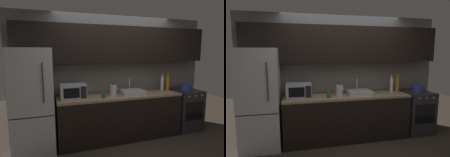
{
  "view_description": "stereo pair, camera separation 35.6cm",
  "coord_description": "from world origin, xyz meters",
  "views": [
    {
      "loc": [
        -1.3,
        -2.45,
        1.74
      ],
      "look_at": [
        -0.19,
        0.9,
        1.24
      ],
      "focal_mm": 29.56,
      "sensor_mm": 36.0,
      "label": 1
    },
    {
      "loc": [
        -0.96,
        -2.55,
        1.74
      ],
      "look_at": [
        -0.19,
        0.9,
        1.24
      ],
      "focal_mm": 29.56,
      "sensor_mm": 36.0,
      "label": 2
    }
  ],
  "objects": [
    {
      "name": "back_wall",
      "position": [
        0.0,
        1.2,
        1.55
      ],
      "size": [
        4.21,
        0.44,
        2.5
      ],
      "color": "slate",
      "rests_on": "ground"
    },
    {
      "name": "counter_run",
      "position": [
        0.0,
        0.9,
        0.45
      ],
      "size": [
        2.47,
        0.6,
        0.9
      ],
      "color": "black",
      "rests_on": "ground"
    },
    {
      "name": "refrigerator",
      "position": [
        -1.62,
        0.9,
        0.91
      ],
      "size": [
        0.68,
        0.69,
        1.81
      ],
      "color": "#B7BABF",
      "rests_on": "ground"
    },
    {
      "name": "oven_range",
      "position": [
        1.58,
        0.9,
        0.45
      ],
      "size": [
        0.6,
        0.62,
        0.9
      ],
      "color": "#232326",
      "rests_on": "ground"
    },
    {
      "name": "microwave",
      "position": [
        -0.93,
        0.92,
        1.04
      ],
      "size": [
        0.46,
        0.35,
        0.27
      ],
      "color": "#A8AAAF",
      "rests_on": "counter_run"
    },
    {
      "name": "sink_basin",
      "position": [
        0.26,
        0.93,
        0.94
      ],
      "size": [
        0.48,
        0.38,
        0.3
      ],
      "color": "#ADAFB5",
      "rests_on": "counter_run"
    },
    {
      "name": "kettle",
      "position": [
        -0.16,
        0.91,
        1.0
      ],
      "size": [
        0.17,
        0.13,
        0.23
      ],
      "color": "#B7BABF",
      "rests_on": "counter_run"
    },
    {
      "name": "wine_bottle_white",
      "position": [
        1.01,
        1.0,
        1.05
      ],
      "size": [
        0.06,
        0.06,
        0.36
      ],
      "color": "silver",
      "rests_on": "counter_run"
    },
    {
      "name": "wine_bottle_amber",
      "position": [
        1.13,
        0.96,
        1.06
      ],
      "size": [
        0.07,
        0.07,
        0.38
      ],
      "color": "#B27019",
      "rests_on": "counter_run"
    },
    {
      "name": "mug_green",
      "position": [
        -0.39,
        0.77,
        0.95
      ],
      "size": [
        0.08,
        0.08,
        0.1
      ],
      "primitive_type": "cylinder",
      "color": "#1E6B2D",
      "rests_on": "counter_run"
    },
    {
      "name": "cooking_pot",
      "position": [
        1.59,
        0.9,
        0.97
      ],
      "size": [
        0.25,
        0.25,
        0.13
      ],
      "color": "#333899",
      "rests_on": "oven_range"
    }
  ]
}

